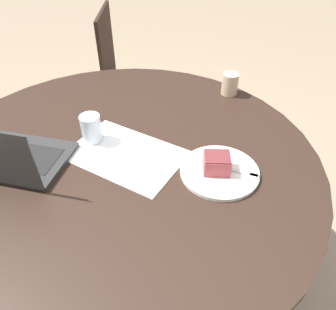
# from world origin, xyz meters

# --- Properties ---
(ground_plane) EXTENTS (12.00, 12.00, 0.00)m
(ground_plane) POSITION_xyz_m (0.00, 0.00, 0.00)
(ground_plane) COLOR gray
(dining_table) EXTENTS (1.34, 1.34, 0.74)m
(dining_table) POSITION_xyz_m (0.00, 0.00, 0.64)
(dining_table) COLOR black
(dining_table) RESTS_ON ground_plane
(chair) EXTENTS (0.49, 0.49, 0.92)m
(chair) POSITION_xyz_m (-0.26, 0.97, 0.48)
(chair) COLOR black
(chair) RESTS_ON ground_plane
(paper_document) EXTENTS (0.44, 0.36, 0.00)m
(paper_document) POSITION_xyz_m (0.02, 0.01, 0.75)
(paper_document) COLOR white
(paper_document) RESTS_ON dining_table
(plate) EXTENTS (0.25, 0.25, 0.01)m
(plate) POSITION_xyz_m (0.33, -0.02, 0.75)
(plate) COLOR silver
(plate) RESTS_ON dining_table
(cake_slice) EXTENTS (0.09, 0.08, 0.06)m
(cake_slice) POSITION_xyz_m (0.32, -0.02, 0.79)
(cake_slice) COLOR #B74C51
(cake_slice) RESTS_ON plate
(fork) EXTENTS (0.17, 0.05, 0.00)m
(fork) POSITION_xyz_m (0.39, -0.01, 0.76)
(fork) COLOR silver
(fork) RESTS_ON plate
(coffee_glass) EXTENTS (0.07, 0.07, 0.09)m
(coffee_glass) POSITION_xyz_m (0.34, 0.50, 0.79)
(coffee_glass) COLOR #C6AD89
(coffee_glass) RESTS_ON dining_table
(water_glass) EXTENTS (0.07, 0.07, 0.10)m
(water_glass) POSITION_xyz_m (-0.12, 0.07, 0.80)
(water_glass) COLOR silver
(water_glass) RESTS_ON dining_table
(laptop) EXTENTS (0.33, 0.25, 0.21)m
(laptop) POSITION_xyz_m (-0.32, -0.11, 0.78)
(laptop) COLOR #2D2D2D
(laptop) RESTS_ON dining_table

